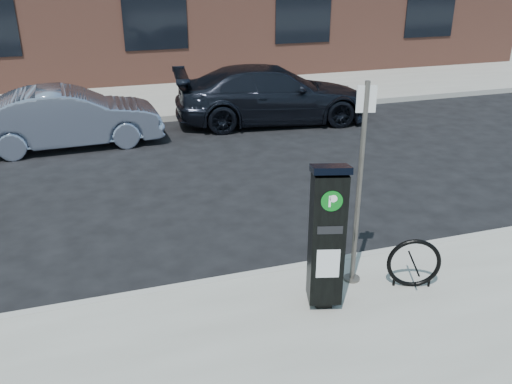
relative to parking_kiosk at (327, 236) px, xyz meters
name	(u,v)px	position (x,y,z in m)	size (l,w,h in m)	color
ground	(295,275)	(0.02, 0.93, -1.06)	(120.00, 120.00, 0.00)	black
sidewalk_far	(151,75)	(0.02, 14.93, -0.99)	(60.00, 12.00, 0.15)	gray
curb_near	(296,271)	(0.02, 0.91, -0.99)	(60.00, 0.12, 0.16)	#9E9B93
curb_far	(183,117)	(0.02, 8.95, -0.99)	(60.00, 0.12, 0.16)	#9E9B93
parking_kiosk	(327,236)	(0.00, 0.00, 0.00)	(0.49, 0.46, 1.78)	black
sign_pole	(359,188)	(0.57, 0.38, 0.35)	(0.22, 0.20, 2.53)	#4C4843
bike_rack	(414,263)	(1.21, 0.02, -0.59)	(0.64, 0.29, 0.66)	black
car_silver	(69,118)	(-2.77, 7.59, -0.40)	(1.40, 4.01, 1.32)	#828CA5
car_dark	(272,94)	(2.21, 8.07, -0.34)	(2.01, 4.96, 1.44)	black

